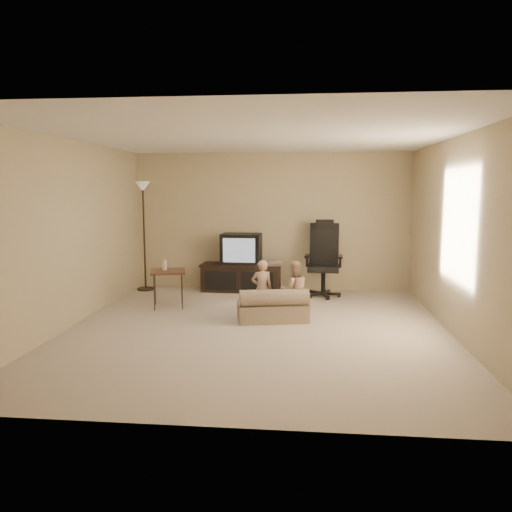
# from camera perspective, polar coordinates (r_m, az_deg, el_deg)

# --- Properties ---
(floor) EXTENTS (5.50, 5.50, 0.00)m
(floor) POSITION_cam_1_polar(r_m,az_deg,el_deg) (6.66, 0.12, -8.39)
(floor) COLOR beige
(floor) RESTS_ON ground
(room_shell) EXTENTS (5.50, 5.50, 5.50)m
(room_shell) POSITION_cam_1_polar(r_m,az_deg,el_deg) (6.41, 0.13, 4.77)
(room_shell) COLOR white
(room_shell) RESTS_ON floor
(tv_stand) EXTENTS (1.48, 0.60, 1.05)m
(tv_stand) POSITION_cam_1_polar(r_m,az_deg,el_deg) (9.05, -1.66, -1.30)
(tv_stand) COLOR black
(tv_stand) RESTS_ON floor
(office_chair) EXTENTS (0.66, 0.68, 1.32)m
(office_chair) POSITION_cam_1_polar(r_m,az_deg,el_deg) (8.70, 7.73, -1.46)
(office_chair) COLOR black
(office_chair) RESTS_ON floor
(side_table) EXTENTS (0.65, 0.65, 0.79)m
(side_table) POSITION_cam_1_polar(r_m,az_deg,el_deg) (7.90, -10.07, -1.76)
(side_table) COLOR brown
(side_table) RESTS_ON floor
(floor_lamp) EXTENTS (0.31, 0.31, 1.98)m
(floor_lamp) POSITION_cam_1_polar(r_m,az_deg,el_deg) (9.26, -12.74, 5.01)
(floor_lamp) COLOR black
(floor_lamp) RESTS_ON floor
(child_sofa) EXTENTS (1.06, 0.73, 0.47)m
(child_sofa) POSITION_cam_1_polar(r_m,az_deg,el_deg) (7.04, 1.95, -5.90)
(child_sofa) COLOR gray
(child_sofa) RESTS_ON floor
(toddler_left) EXTENTS (0.35, 0.29, 0.84)m
(toddler_left) POSITION_cam_1_polar(r_m,az_deg,el_deg) (7.19, 0.67, -3.76)
(toddler_left) COLOR tan
(toddler_left) RESTS_ON floor
(toddler_right) EXTENTS (0.45, 0.31, 0.84)m
(toddler_right) POSITION_cam_1_polar(r_m,az_deg,el_deg) (7.12, 4.37, -3.91)
(toddler_right) COLOR tan
(toddler_right) RESTS_ON floor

